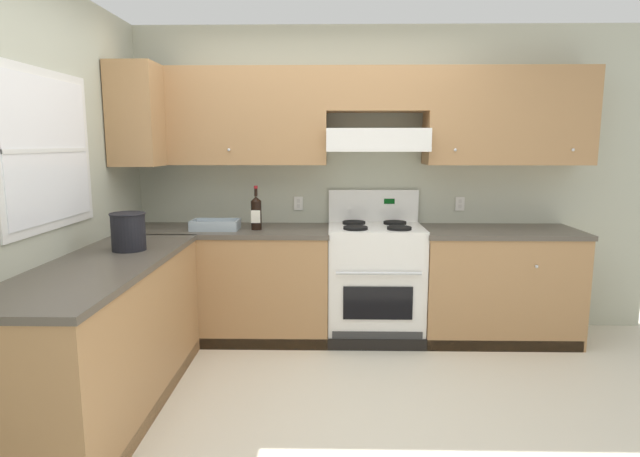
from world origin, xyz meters
name	(u,v)px	position (x,y,z in m)	size (l,w,h in m)	color
ground_plane	(317,411)	(0.00, 0.00, 0.00)	(7.04, 7.04, 0.00)	beige
wall_back	(370,157)	(0.41, 1.53, 1.48)	(4.68, 0.57, 2.55)	#B7BAA3
wall_left	(56,184)	(-1.59, 0.23, 1.34)	(0.47, 4.00, 2.55)	#B7BAA3
counter_back_run	(346,284)	(0.21, 1.24, 0.45)	(3.60, 0.65, 0.91)	#A87A4C
counter_left_run	(106,339)	(-1.24, 0.00, 0.45)	(0.63, 1.91, 0.91)	#A87A4C
stove	(375,281)	(0.44, 1.25, 0.48)	(0.76, 0.62, 1.20)	white
wine_bottle	(256,212)	(-0.51, 1.19, 1.05)	(0.08, 0.09, 0.35)	black
bowl	(215,226)	(-0.84, 1.18, 0.94)	(0.37, 0.23, 0.08)	#9EADB7
bucket	(128,231)	(-1.22, 0.36, 1.04)	(0.23, 0.23, 0.24)	black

